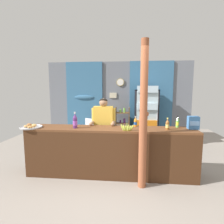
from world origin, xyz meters
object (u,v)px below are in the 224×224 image
(timber_post, at_px, (143,119))
(banana_bunch, at_px, (127,128))
(bottle_shelf_rack, at_px, (122,125))
(soda_bottle_iced_tea, at_px, (167,125))
(stall_counter, at_px, (110,148))
(soda_bottle_grape_soda, at_px, (75,121))
(plastic_lawn_chair, at_px, (88,131))
(shopkeeper, at_px, (104,123))
(snack_box_biscuit, at_px, (193,123))
(drink_fridge, at_px, (146,113))
(soda_bottle_lime_soda, at_px, (177,122))
(pastry_tray, at_px, (31,127))
(soda_bottle_orange_soda, at_px, (135,122))

(timber_post, xyz_separation_m, banana_bunch, (-0.28, 0.19, -0.20))
(bottle_shelf_rack, distance_m, soda_bottle_iced_tea, 2.49)
(stall_counter, relative_size, soda_bottle_grape_soda, 10.36)
(plastic_lawn_chair, bearing_deg, soda_bottle_iced_tea, -42.16)
(shopkeeper, distance_m, snack_box_biscuit, 1.90)
(drink_fridge, bearing_deg, soda_bottle_grape_soda, -127.78)
(soda_bottle_lime_soda, bearing_deg, timber_post, -140.94)
(bottle_shelf_rack, xyz_separation_m, soda_bottle_grape_soda, (-0.88, -2.28, 0.51))
(plastic_lawn_chair, height_order, soda_bottle_iced_tea, soda_bottle_iced_tea)
(stall_counter, xyz_separation_m, bottle_shelf_rack, (0.17, 2.33, 0.02))
(soda_bottle_grape_soda, bearing_deg, bottle_shelf_rack, 68.77)
(soda_bottle_grape_soda, xyz_separation_m, soda_bottle_lime_soda, (2.10, 0.27, -0.04))
(soda_bottle_lime_soda, xyz_separation_m, pastry_tray, (-3.01, -0.33, -0.08))
(pastry_tray, relative_size, banana_bunch, 1.63)
(plastic_lawn_chair, distance_m, soda_bottle_lime_soda, 2.86)
(drink_fridge, xyz_separation_m, bottle_shelf_rack, (-0.75, 0.17, -0.41))
(bottle_shelf_rack, xyz_separation_m, shopkeeper, (-0.38, -1.75, 0.37))
(shopkeeper, bearing_deg, stall_counter, -70.09)
(bottle_shelf_rack, distance_m, soda_bottle_grape_soda, 2.50)
(plastic_lawn_chair, height_order, banana_bunch, banana_bunch)
(snack_box_biscuit, xyz_separation_m, pastry_tray, (-3.28, -0.20, -0.11))
(shopkeeper, bearing_deg, timber_post, -46.21)
(stall_counter, bearing_deg, snack_box_biscuit, 6.68)
(stall_counter, distance_m, bottle_shelf_rack, 2.33)
(pastry_tray, bearing_deg, soda_bottle_grape_soda, 3.59)
(plastic_lawn_chair, xyz_separation_m, snack_box_biscuit, (2.55, -1.73, 0.63))
(plastic_lawn_chair, bearing_deg, bottle_shelf_rack, 20.64)
(stall_counter, xyz_separation_m, plastic_lawn_chair, (-0.91, 1.92, -0.12))
(stall_counter, relative_size, banana_bunch, 12.56)
(timber_post, bearing_deg, stall_counter, 154.97)
(pastry_tray, bearing_deg, plastic_lawn_chair, 69.37)
(shopkeeper, relative_size, snack_box_biscuit, 6.24)
(drink_fridge, height_order, plastic_lawn_chair, drink_fridge)
(shopkeeper, bearing_deg, banana_bunch, -51.09)
(drink_fridge, height_order, pastry_tray, drink_fridge)
(bottle_shelf_rack, distance_m, banana_bunch, 2.48)
(bottle_shelf_rack, bearing_deg, shopkeeper, -102.13)
(snack_box_biscuit, height_order, banana_bunch, snack_box_biscuit)
(soda_bottle_lime_soda, height_order, banana_bunch, soda_bottle_lime_soda)
(plastic_lawn_chair, bearing_deg, soda_bottle_grape_soda, -84.25)
(soda_bottle_orange_soda, xyz_separation_m, soda_bottle_iced_tea, (0.61, -0.24, 0.01))
(timber_post, relative_size, pastry_tray, 5.92)
(shopkeeper, bearing_deg, soda_bottle_lime_soda, -9.23)
(bottle_shelf_rack, relative_size, plastic_lawn_chair, 1.40)
(stall_counter, distance_m, snack_box_biscuit, 1.74)
(soda_bottle_lime_soda, bearing_deg, stall_counter, -166.92)
(stall_counter, bearing_deg, plastic_lawn_chair, 115.23)
(stall_counter, distance_m, pastry_tray, 1.68)
(soda_bottle_orange_soda, relative_size, pastry_tray, 0.49)
(soda_bottle_grape_soda, bearing_deg, timber_post, -14.30)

